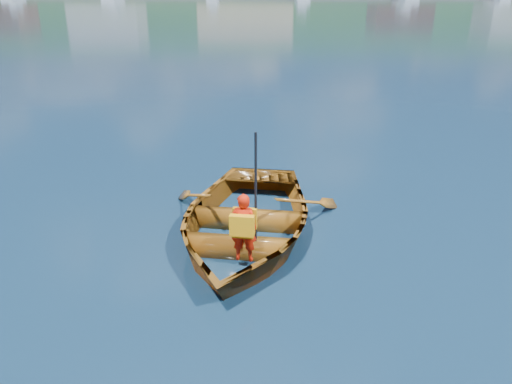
# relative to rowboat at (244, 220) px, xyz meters

# --- Properties ---
(ground) EXTENTS (600.00, 600.00, 0.00)m
(ground) POSITION_rel_rowboat_xyz_m (1.11, 0.26, -0.29)
(ground) COLOR #173048
(ground) RESTS_ON ground
(rowboat) EXTENTS (3.58, 4.61, 0.88)m
(rowboat) POSITION_rel_rowboat_xyz_m (0.00, 0.00, 0.00)
(rowboat) COLOR brown
(rowboat) RESTS_ON ground
(child_paddler) EXTENTS (0.40, 0.37, 1.84)m
(child_paddler) POSITION_rel_rowboat_xyz_m (0.03, -0.91, 0.34)
(child_paddler) COLOR red
(child_paddler) RESTS_ON ground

